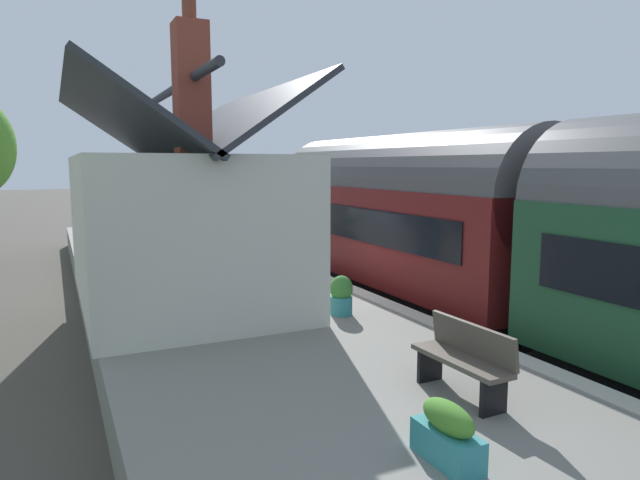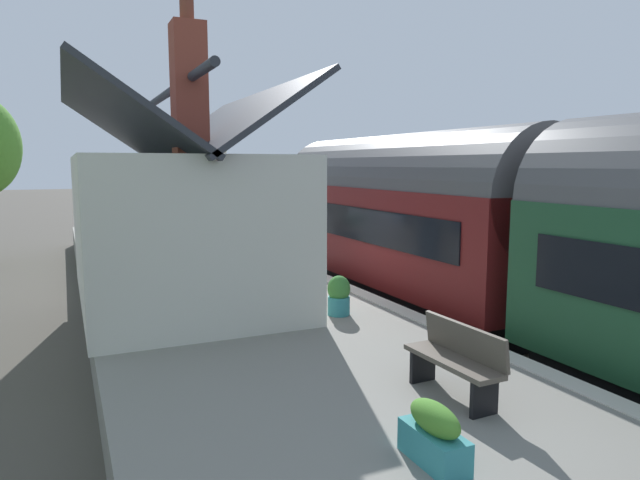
{
  "view_description": "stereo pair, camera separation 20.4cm",
  "coord_description": "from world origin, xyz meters",
  "px_view_note": "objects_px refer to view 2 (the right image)",
  "views": [
    {
      "loc": [
        -11.11,
        7.09,
        3.56
      ],
      "look_at": [
        0.71,
        1.5,
        1.81
      ],
      "focal_mm": 31.7,
      "sensor_mm": 36.0,
      "label": 1
    },
    {
      "loc": [
        -11.2,
        6.9,
        3.56
      ],
      "look_at": [
        0.71,
        1.5,
        1.81
      ],
      "focal_mm": 31.7,
      "sensor_mm": 36.0,
      "label": 2
    }
  ],
  "objects_px": {
    "bench_near_building": "(207,238)",
    "lamp_post_platform": "(223,171)",
    "planter_bench_left": "(339,295)",
    "train": "(534,239)",
    "planter_bench_right": "(142,232)",
    "planter_under_sign": "(434,435)",
    "planter_corner_building": "(205,221)",
    "bench_by_lamp": "(178,223)",
    "bench_platform_end": "(456,358)",
    "planter_edge_far": "(201,234)",
    "station_building": "(177,222)"
  },
  "relations": [
    {
      "from": "bench_near_building",
      "to": "planter_corner_building",
      "type": "bearing_deg",
      "value": -12.6
    },
    {
      "from": "bench_near_building",
      "to": "planter_bench_right",
      "type": "bearing_deg",
      "value": 35.32
    },
    {
      "from": "bench_platform_end",
      "to": "planter_corner_building",
      "type": "xyz_separation_m",
      "value": [
        17.92,
        -1.15,
        -0.04
      ]
    },
    {
      "from": "bench_by_lamp",
      "to": "planter_edge_far",
      "type": "xyz_separation_m",
      "value": [
        -2.41,
        -0.39,
        -0.17
      ]
    },
    {
      "from": "bench_near_building",
      "to": "planter_corner_building",
      "type": "distance_m",
      "value": 5.81
    },
    {
      "from": "bench_by_lamp",
      "to": "bench_near_building",
      "type": "bearing_deg",
      "value": -179.8
    },
    {
      "from": "bench_by_lamp",
      "to": "lamp_post_platform",
      "type": "height_order",
      "value": "lamp_post_platform"
    },
    {
      "from": "planter_bench_right",
      "to": "planter_bench_left",
      "type": "distance_m",
      "value": 10.94
    },
    {
      "from": "station_building",
      "to": "planter_edge_far",
      "type": "xyz_separation_m",
      "value": [
        8.21,
        -2.3,
        -1.28
      ]
    },
    {
      "from": "bench_by_lamp",
      "to": "planter_bench_left",
      "type": "distance_m",
      "value": 13.25
    },
    {
      "from": "train",
      "to": "planter_bench_right",
      "type": "bearing_deg",
      "value": 24.3
    },
    {
      "from": "planter_bench_left",
      "to": "lamp_post_platform",
      "type": "xyz_separation_m",
      "value": [
        10.66,
        -0.67,
        2.15
      ]
    },
    {
      "from": "bench_near_building",
      "to": "lamp_post_platform",
      "type": "distance_m",
      "value": 3.29
    },
    {
      "from": "station_building",
      "to": "bench_near_building",
      "type": "distance_m",
      "value": 6.15
    },
    {
      "from": "planter_bench_left",
      "to": "bench_platform_end",
      "type": "bearing_deg",
      "value": 174.52
    },
    {
      "from": "train",
      "to": "planter_under_sign",
      "type": "bearing_deg",
      "value": 127.3
    },
    {
      "from": "planter_corner_building",
      "to": "bench_near_building",
      "type": "bearing_deg",
      "value": 167.4
    },
    {
      "from": "planter_edge_far",
      "to": "planter_under_sign",
      "type": "bearing_deg",
      "value": 174.99
    },
    {
      "from": "planter_bench_right",
      "to": "planter_under_sign",
      "type": "distance_m",
      "value": 15.78
    },
    {
      "from": "planter_bench_left",
      "to": "lamp_post_platform",
      "type": "height_order",
      "value": "lamp_post_platform"
    },
    {
      "from": "bench_by_lamp",
      "to": "planter_bench_right",
      "type": "bearing_deg",
      "value": 146.53
    },
    {
      "from": "bench_platform_end",
      "to": "lamp_post_platform",
      "type": "xyz_separation_m",
      "value": [
        14.55,
        -1.04,
        2.04
      ]
    },
    {
      "from": "bench_platform_end",
      "to": "planter_bench_right",
      "type": "bearing_deg",
      "value": 7.01
    },
    {
      "from": "bench_near_building",
      "to": "planter_bench_left",
      "type": "relative_size",
      "value": 1.93
    },
    {
      "from": "station_building",
      "to": "planter_bench_right",
      "type": "bearing_deg",
      "value": -1.76
    },
    {
      "from": "bench_near_building",
      "to": "lamp_post_platform",
      "type": "relative_size",
      "value": 0.39
    },
    {
      "from": "station_building",
      "to": "lamp_post_platform",
      "type": "distance_m",
      "value": 8.66
    },
    {
      "from": "bench_by_lamp",
      "to": "bench_platform_end",
      "type": "bearing_deg",
      "value": -179.54
    },
    {
      "from": "bench_by_lamp",
      "to": "planter_bench_right",
      "type": "distance_m",
      "value": 3.01
    },
    {
      "from": "station_building",
      "to": "bench_by_lamp",
      "type": "bearing_deg",
      "value": -10.19
    },
    {
      "from": "bench_by_lamp",
      "to": "station_building",
      "type": "bearing_deg",
      "value": 169.81
    },
    {
      "from": "bench_near_building",
      "to": "lamp_post_platform",
      "type": "bearing_deg",
      "value": -26.77
    },
    {
      "from": "planter_under_sign",
      "to": "planter_corner_building",
      "type": "height_order",
      "value": "planter_corner_building"
    },
    {
      "from": "planter_edge_far",
      "to": "planter_corner_building",
      "type": "xyz_separation_m",
      "value": [
        3.2,
        -0.89,
        0.13
      ]
    },
    {
      "from": "train",
      "to": "planter_bench_right",
      "type": "relative_size",
      "value": 21.34
    },
    {
      "from": "bench_by_lamp",
      "to": "lamp_post_platform",
      "type": "bearing_deg",
      "value": -155.4
    },
    {
      "from": "planter_corner_building",
      "to": "planter_bench_left",
      "type": "relative_size",
      "value": 1.09
    },
    {
      "from": "train",
      "to": "planter_corner_building",
      "type": "distance_m",
      "value": 15.64
    },
    {
      "from": "planter_corner_building",
      "to": "planter_bench_left",
      "type": "xyz_separation_m",
      "value": [
        -14.03,
        0.77,
        -0.07
      ]
    },
    {
      "from": "bench_near_building",
      "to": "planter_corner_building",
      "type": "xyz_separation_m",
      "value": [
        5.67,
        -1.27,
        -0.04
      ]
    },
    {
      "from": "planter_edge_far",
      "to": "planter_under_sign",
      "type": "distance_m",
      "value": 15.93
    },
    {
      "from": "bench_platform_end",
      "to": "planter_under_sign",
      "type": "height_order",
      "value": "bench_platform_end"
    },
    {
      "from": "planter_bench_right",
      "to": "station_building",
      "type": "bearing_deg",
      "value": 178.24
    },
    {
      "from": "bench_near_building",
      "to": "planter_under_sign",
      "type": "distance_m",
      "value": 13.44
    },
    {
      "from": "planter_edge_far",
      "to": "lamp_post_platform",
      "type": "relative_size",
      "value": 0.23
    },
    {
      "from": "station_building",
      "to": "planter_edge_far",
      "type": "height_order",
      "value": "station_building"
    },
    {
      "from": "bench_by_lamp",
      "to": "planter_under_sign",
      "type": "distance_m",
      "value": 18.31
    },
    {
      "from": "planter_bench_left",
      "to": "bench_near_building",
      "type": "bearing_deg",
      "value": 3.37
    },
    {
      "from": "train",
      "to": "planter_edge_far",
      "type": "relative_size",
      "value": 22.22
    },
    {
      "from": "bench_by_lamp",
      "to": "bench_near_building",
      "type": "height_order",
      "value": "same"
    }
  ]
}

